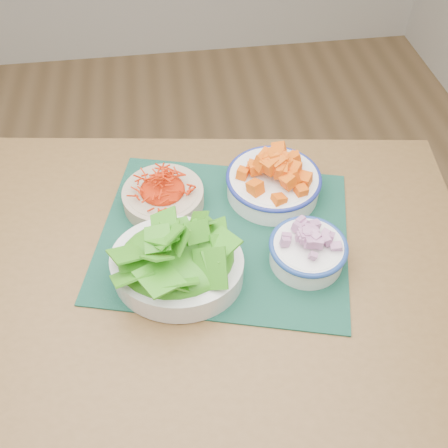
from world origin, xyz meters
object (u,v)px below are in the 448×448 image
(placemat, at_px, (224,234))
(carrot_bowl, at_px, (163,194))
(lettuce_bowl, at_px, (176,258))
(onion_bowl, at_px, (308,248))
(table, at_px, (192,290))
(squash_bowl, at_px, (274,177))

(placemat, relative_size, carrot_bowl, 2.70)
(carrot_bowl, distance_m, lettuce_bowl, 0.20)
(placemat, distance_m, lettuce_bowl, 0.15)
(carrot_bowl, distance_m, onion_bowl, 0.34)
(lettuce_bowl, height_order, onion_bowl, lettuce_bowl)
(table, height_order, onion_bowl, onion_bowl)
(placemat, bearing_deg, squash_bowl, 55.12)
(onion_bowl, bearing_deg, table, 171.81)
(table, relative_size, onion_bowl, 8.16)
(lettuce_bowl, xyz_separation_m, onion_bowl, (0.26, 0.00, -0.02))
(table, distance_m, lettuce_bowl, 0.17)
(placemat, relative_size, lettuce_bowl, 1.68)
(squash_bowl, bearing_deg, table, -141.07)
(carrot_bowl, xyz_separation_m, squash_bowl, (0.24, -0.00, 0.02))
(table, distance_m, carrot_bowl, 0.22)
(table, distance_m, placemat, 0.14)
(placemat, bearing_deg, table, -127.45)
(table, relative_size, carrot_bowl, 6.63)
(carrot_bowl, bearing_deg, table, -75.98)
(onion_bowl, bearing_deg, carrot_bowl, 144.02)
(squash_bowl, xyz_separation_m, onion_bowl, (0.03, -0.20, -0.01))
(onion_bowl, bearing_deg, squash_bowl, 97.99)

